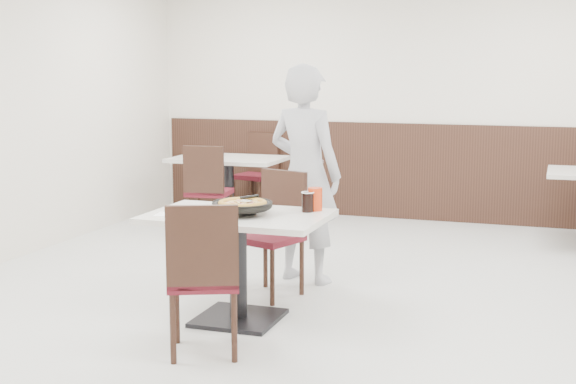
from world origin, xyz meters
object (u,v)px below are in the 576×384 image
(diner_person, at_px, (305,174))
(bg_chair_left_far, at_px, (255,174))
(bg_table_left, at_px, (229,191))
(bg_chair_left_near, at_px, (209,190))
(chair_far, at_px, (269,235))
(pizza_pan, at_px, (242,209))
(red_cup, at_px, (315,199))
(chair_near, at_px, (204,277))
(side_plate, at_px, (184,212))
(pizza, at_px, (243,206))
(main_table, at_px, (238,267))
(cola_glass, at_px, (308,202))

(diner_person, bearing_deg, bg_chair_left_far, -46.05)
(bg_table_left, distance_m, bg_chair_left_near, 0.61)
(chair_far, bearing_deg, pizza_pan, 113.59)
(red_cup, bearing_deg, bg_table_left, 123.32)
(chair_far, xyz_separation_m, pizza_pan, (0.05, -0.65, 0.32))
(chair_near, distance_m, diner_person, 1.84)
(chair_far, distance_m, bg_table_left, 2.87)
(chair_far, xyz_separation_m, side_plate, (-0.34, -0.74, 0.28))
(pizza, relative_size, bg_table_left, 0.28)
(chair_near, bearing_deg, main_table, 70.62)
(main_table, xyz_separation_m, cola_glass, (0.43, 0.22, 0.44))
(pizza_pan, bearing_deg, red_cup, 37.06)
(chair_near, bearing_deg, chair_far, 69.17)
(pizza_pan, distance_m, bg_chair_left_near, 2.94)
(pizza_pan, height_order, red_cup, red_cup)
(side_plate, bearing_deg, cola_glass, 23.27)
(chair_far, distance_m, diner_person, 0.67)
(chair_near, distance_m, pizza, 0.71)
(main_table, bearing_deg, pizza, -26.81)
(bg_table_left, bearing_deg, chair_near, -68.99)
(pizza, bearing_deg, pizza_pan, -148.24)
(chair_far, bearing_deg, side_plate, 84.23)
(chair_near, bearing_deg, bg_chair_left_far, 84.26)
(pizza_pan, relative_size, diner_person, 0.20)
(cola_glass, relative_size, bg_chair_left_far, 0.14)
(side_plate, height_order, diner_person, diner_person)
(side_plate, bearing_deg, bg_chair_left_far, 104.52)
(side_plate, relative_size, bg_chair_left_far, 0.18)
(side_plate, bearing_deg, bg_table_left, 108.09)
(diner_person, bearing_deg, pizza, 101.77)
(side_plate, height_order, bg_table_left, side_plate)
(chair_near, xyz_separation_m, cola_glass, (0.38, 0.87, 0.34))
(cola_glass, distance_m, bg_table_left, 3.47)
(side_plate, bearing_deg, diner_person, 69.81)
(chair_near, xyz_separation_m, pizza_pan, (0.00, 0.62, 0.32))
(pizza_pan, height_order, pizza, pizza)
(chair_near, bearing_deg, pizza_pan, 66.73)
(pizza, xyz_separation_m, red_cup, (0.41, 0.31, 0.02))
(chair_far, relative_size, bg_chair_left_far, 1.00)
(diner_person, xyz_separation_m, bg_table_left, (-1.52, 1.99, -0.51))
(diner_person, xyz_separation_m, bg_chair_left_near, (-1.48, 1.39, -0.41))
(main_table, distance_m, side_plate, 0.53)
(main_table, relative_size, bg_table_left, 1.00)
(pizza_pan, height_order, bg_table_left, pizza_pan)
(pizza, xyz_separation_m, bg_table_left, (-1.45, 3.16, -0.44))
(main_table, height_order, chair_near, chair_near)
(main_table, bearing_deg, pizza_pan, -29.30)
(main_table, xyz_separation_m, chair_far, (-0.01, 0.63, 0.10))
(chair_near, xyz_separation_m, pizza, (0.00, 0.63, 0.34))
(main_table, bearing_deg, chair_far, 90.92)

